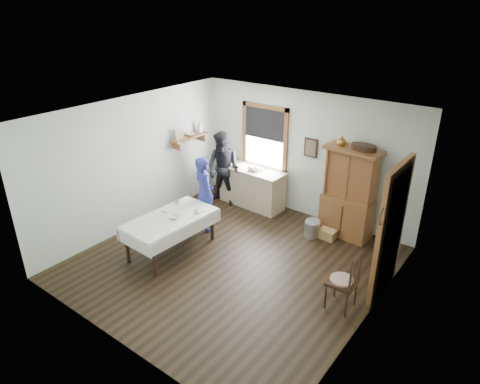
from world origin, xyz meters
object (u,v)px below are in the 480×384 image
Objects in this scene: wicker_basket at (327,234)px; woman_blue at (204,197)px; china_hutch at (349,193)px; dining_table at (171,234)px; work_counter at (252,187)px; pail at (312,229)px; figure_dark at (223,172)px; spindle_chair at (343,279)px.

woman_blue is at bearing -152.47° from wicker_basket.
china_hutch reaches higher than dining_table.
china_hutch reaches higher than work_counter.
china_hutch is 5.64× the size of pail.
figure_dark is (-2.35, 0.10, 0.63)m from pail.
figure_dark is (-0.55, -0.34, 0.35)m from work_counter.
woman_blue is (-0.04, 1.01, 0.38)m from dining_table.
spindle_chair is at bearing -29.20° from figure_dark.
dining_table reaches higher than wicker_basket.
spindle_chair reaches higher than wicker_basket.
work_counter is 2.49m from dining_table.
china_hutch is 1.05× the size of dining_table.
woman_blue reaches higher than wicker_basket.
woman_blue is 1.23m from figure_dark.
pail is at bearing 47.62° from dining_table.
figure_dark reaches higher than spindle_chair.
spindle_chair is at bearing -30.71° from work_counter.
dining_table is 3.27m from spindle_chair.
figure_dark is (-0.48, 2.15, 0.44)m from dining_table.
work_counter is 1.88m from pail.
figure_dark is at bearing -145.93° from work_counter.
work_counter is 2.34m from china_hutch.
dining_table is 1.08m from woman_blue.
dining_table is 5.36× the size of wicker_basket.
spindle_chair reaches higher than work_counter.
pail is at bearing -160.13° from wicker_basket.
pail is (1.87, 2.05, -0.19)m from dining_table.
china_hutch reaches higher than woman_blue.
work_counter is at bearing 27.42° from figure_dark.
china_hutch is (2.29, 0.02, 0.47)m from work_counter.
wicker_basket is at bearing -115.32° from china_hutch.
pail is at bearing -6.59° from figure_dark.
figure_dark is at bearing -168.83° from china_hutch.
pail is (-1.37, 1.64, -0.34)m from spindle_chair.
work_counter reaches higher than wicker_basket.
china_hutch is at bearing 3.10° from work_counter.
dining_table is 2.78m from pail.
dining_table is at bearing 116.43° from woman_blue.
china_hutch is 1.01m from pail.
spindle_chair is 3.09× the size of wicker_basket.
spindle_chair is 0.69× the size of woman_blue.
pail is 0.22× the size of woman_blue.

